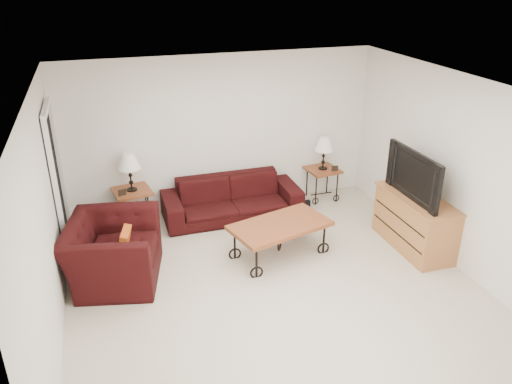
{
  "coord_description": "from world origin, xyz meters",
  "views": [
    {
      "loc": [
        -1.82,
        -4.99,
        3.71
      ],
      "look_at": [
        0.0,
        0.7,
        1.0
      ],
      "focal_mm": 35.35,
      "sensor_mm": 36.0,
      "label": 1
    }
  ],
  "objects_px": {
    "tv_stand": "(415,222)",
    "backpack": "(301,200)",
    "lamp_left": "(130,172)",
    "television": "(420,174)",
    "armchair": "(113,251)",
    "lamp_right": "(324,153)",
    "side_table_right": "(322,184)",
    "coffee_table": "(280,240)",
    "sofa": "(232,198)",
    "side_table_left": "(134,208)"
  },
  "relations": [
    {
      "from": "armchair",
      "to": "sofa",
      "type": "bearing_deg",
      "value": -43.43
    },
    {
      "from": "backpack",
      "to": "side_table_left",
      "type": "bearing_deg",
      "value": 169.95
    },
    {
      "from": "lamp_left",
      "to": "television",
      "type": "height_order",
      "value": "television"
    },
    {
      "from": "lamp_right",
      "to": "side_table_right",
      "type": "bearing_deg",
      "value": 0.0
    },
    {
      "from": "armchair",
      "to": "television",
      "type": "distance_m",
      "value": 4.17
    },
    {
      "from": "side_table_right",
      "to": "coffee_table",
      "type": "xyz_separation_m",
      "value": [
        -1.33,
        -1.54,
        -0.03
      ]
    },
    {
      "from": "sofa",
      "to": "lamp_left",
      "type": "distance_m",
      "value": 1.62
    },
    {
      "from": "side_table_left",
      "to": "lamp_left",
      "type": "distance_m",
      "value": 0.59
    },
    {
      "from": "lamp_right",
      "to": "side_table_left",
      "type": "bearing_deg",
      "value": 180.0
    },
    {
      "from": "side_table_right",
      "to": "tv_stand",
      "type": "bearing_deg",
      "value": -73.24
    },
    {
      "from": "side_table_right",
      "to": "lamp_left",
      "type": "height_order",
      "value": "lamp_left"
    },
    {
      "from": "tv_stand",
      "to": "lamp_left",
      "type": "bearing_deg",
      "value": 153.19
    },
    {
      "from": "lamp_left",
      "to": "lamp_right",
      "type": "relative_size",
      "value": 1.06
    },
    {
      "from": "coffee_table",
      "to": "tv_stand",
      "type": "bearing_deg",
      "value": -10.18
    },
    {
      "from": "television",
      "to": "backpack",
      "type": "bearing_deg",
      "value": -144.6
    },
    {
      "from": "side_table_right",
      "to": "television",
      "type": "bearing_deg",
      "value": -73.8
    },
    {
      "from": "sofa",
      "to": "backpack",
      "type": "relative_size",
      "value": 5.02
    },
    {
      "from": "coffee_table",
      "to": "backpack",
      "type": "xyz_separation_m",
      "value": [
        0.8,
        1.18,
        -0.03
      ]
    },
    {
      "from": "sofa",
      "to": "side_table_left",
      "type": "height_order",
      "value": "sofa"
    },
    {
      "from": "side_table_right",
      "to": "lamp_right",
      "type": "bearing_deg",
      "value": 0.0
    },
    {
      "from": "television",
      "to": "coffee_table",
      "type": "bearing_deg",
      "value": -100.29
    },
    {
      "from": "armchair",
      "to": "tv_stand",
      "type": "distance_m",
      "value": 4.13
    },
    {
      "from": "side_table_left",
      "to": "backpack",
      "type": "height_order",
      "value": "side_table_left"
    },
    {
      "from": "coffee_table",
      "to": "sofa",
      "type": "bearing_deg",
      "value": 102.94
    },
    {
      "from": "side_table_right",
      "to": "coffee_table",
      "type": "height_order",
      "value": "side_table_right"
    },
    {
      "from": "lamp_right",
      "to": "coffee_table",
      "type": "bearing_deg",
      "value": -130.86
    },
    {
      "from": "side_table_left",
      "to": "tv_stand",
      "type": "height_order",
      "value": "tv_stand"
    },
    {
      "from": "lamp_right",
      "to": "armchair",
      "type": "bearing_deg",
      "value": -158.04
    },
    {
      "from": "lamp_left",
      "to": "television",
      "type": "distance_m",
      "value": 4.16
    },
    {
      "from": "armchair",
      "to": "television",
      "type": "bearing_deg",
      "value": -83.15
    },
    {
      "from": "side_table_left",
      "to": "backpack",
      "type": "distance_m",
      "value": 2.65
    },
    {
      "from": "tv_stand",
      "to": "sofa",
      "type": "bearing_deg",
      "value": 142.43
    },
    {
      "from": "side_table_right",
      "to": "backpack",
      "type": "height_order",
      "value": "side_table_right"
    },
    {
      "from": "sofa",
      "to": "tv_stand",
      "type": "height_order",
      "value": "tv_stand"
    },
    {
      "from": "side_table_left",
      "to": "armchair",
      "type": "height_order",
      "value": "armchair"
    },
    {
      "from": "sofa",
      "to": "lamp_right",
      "type": "bearing_deg",
      "value": 6.24
    },
    {
      "from": "sofa",
      "to": "backpack",
      "type": "height_order",
      "value": "sofa"
    },
    {
      "from": "side_table_right",
      "to": "armchair",
      "type": "relative_size",
      "value": 0.45
    },
    {
      "from": "television",
      "to": "side_table_right",
      "type": "bearing_deg",
      "value": -163.8
    },
    {
      "from": "sofa",
      "to": "side_table_right",
      "type": "distance_m",
      "value": 1.66
    },
    {
      "from": "side_table_left",
      "to": "television",
      "type": "distance_m",
      "value": 4.24
    },
    {
      "from": "television",
      "to": "tv_stand",
      "type": "bearing_deg",
      "value": 90.0
    },
    {
      "from": "tv_stand",
      "to": "backpack",
      "type": "height_order",
      "value": "tv_stand"
    },
    {
      "from": "side_table_left",
      "to": "armchair",
      "type": "bearing_deg",
      "value": -104.96
    },
    {
      "from": "armchair",
      "to": "television",
      "type": "xyz_separation_m",
      "value": [
        4.08,
        -0.46,
        0.72
      ]
    },
    {
      "from": "side_table_right",
      "to": "lamp_right",
      "type": "relative_size",
      "value": 1.0
    },
    {
      "from": "sofa",
      "to": "side_table_left",
      "type": "relative_size",
      "value": 3.69
    },
    {
      "from": "armchair",
      "to": "lamp_left",
      "type": "bearing_deg",
      "value": -1.75
    },
    {
      "from": "television",
      "to": "sofa",
      "type": "bearing_deg",
      "value": -127.82
    },
    {
      "from": "tv_stand",
      "to": "backpack",
      "type": "xyz_separation_m",
      "value": [
        -1.1,
        1.52,
        -0.18
      ]
    }
  ]
}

